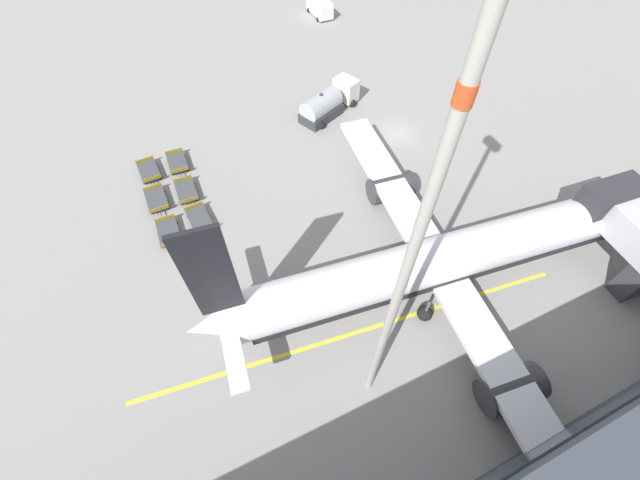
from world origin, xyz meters
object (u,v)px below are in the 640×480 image
object	(u,v)px
fuel_tanker_primary	(327,104)
baggage_dolly_row_near_col_c	(169,232)
baggage_dolly_row_mid_a_col_a	(177,162)
service_van	(320,7)
baggage_dolly_row_near_col_a	(149,171)
airplane	(451,258)
baggage_dolly_row_mid_a_col_c	(200,219)
baggage_dolly_row_mid_a_col_b	(186,191)
apron_light_mast	(416,242)
baggage_dolly_row_near_col_b	(157,200)

from	to	relation	value
fuel_tanker_primary	baggage_dolly_row_near_col_c	distance (m)	22.62
baggage_dolly_row_near_col_c	baggage_dolly_row_mid_a_col_a	distance (m)	9.02
service_van	baggage_dolly_row_near_col_a	xyz separation A→B (m)	(24.40, -29.93, -0.77)
airplane	baggage_dolly_row_near_col_c	size ratio (longest dim) A/B	10.49
airplane	service_van	world-z (taller)	airplane
baggage_dolly_row_near_col_a	airplane	bearing A→B (deg)	41.24
fuel_tanker_primary	baggage_dolly_row_mid_a_col_a	size ratio (longest dim) A/B	2.11
airplane	fuel_tanker_primary	size ratio (longest dim) A/B	4.98
airplane	service_van	bearing A→B (deg)	167.36
baggage_dolly_row_mid_a_col_c	baggage_dolly_row_mid_a_col_b	bearing A→B (deg)	-176.16
baggage_dolly_row_near_col_c	baggage_dolly_row_mid_a_col_a	size ratio (longest dim) A/B	1.00
airplane	baggage_dolly_row_mid_a_col_c	distance (m)	21.75
baggage_dolly_row_near_col_a	apron_light_mast	world-z (taller)	apron_light_mast
baggage_dolly_row_near_col_c	baggage_dolly_row_mid_a_col_c	world-z (taller)	same
baggage_dolly_row_near_col_c	baggage_dolly_row_mid_a_col_a	xyz separation A→B (m)	(-8.61, 2.69, 0.00)
baggage_dolly_row_near_col_a	baggage_dolly_row_mid_a_col_c	xyz separation A→B (m)	(8.22, 3.00, 0.00)
service_van	baggage_dolly_row_mid_a_col_a	world-z (taller)	service_van
baggage_dolly_row_near_col_a	baggage_dolly_row_near_col_b	world-z (taller)	same
baggage_dolly_row_mid_a_col_c	apron_light_mast	size ratio (longest dim) A/B	0.14
airplane	service_van	xyz separation A→B (m)	(-46.62, 10.46, -1.62)
fuel_tanker_primary	service_van	xyz separation A→B (m)	(-22.80, 9.59, -0.08)
fuel_tanker_primary	baggage_dolly_row_near_col_a	xyz separation A→B (m)	(1.60, -20.35, -0.85)
baggage_dolly_row_near_col_b	baggage_dolly_row_near_col_c	world-z (taller)	same
fuel_tanker_primary	baggage_dolly_row_mid_a_col_c	world-z (taller)	fuel_tanker_primary
airplane	baggage_dolly_row_near_col_a	xyz separation A→B (m)	(-22.22, -19.48, -2.39)
baggage_dolly_row_mid_a_col_a	baggage_dolly_row_mid_a_col_c	bearing A→B (deg)	1.13
airplane	baggage_dolly_row_near_col_c	world-z (taller)	airplane
baggage_dolly_row_mid_a_col_b	baggage_dolly_row_mid_a_col_a	bearing A→B (deg)	178.68
baggage_dolly_row_mid_a_col_c	service_van	bearing A→B (deg)	140.46
fuel_tanker_primary	baggage_dolly_row_mid_a_col_a	world-z (taller)	fuel_tanker_primary
baggage_dolly_row_mid_a_col_c	baggage_dolly_row_near_col_a	bearing A→B (deg)	-159.95
service_van	baggage_dolly_row_near_col_b	xyz separation A→B (m)	(28.60, -30.00, -0.77)
fuel_tanker_primary	baggage_dolly_row_near_col_b	size ratio (longest dim) A/B	2.11
airplane	service_van	size ratio (longest dim) A/B	7.81
baggage_dolly_row_near_col_c	apron_light_mast	size ratio (longest dim) A/B	0.14
baggage_dolly_row_near_col_a	baggage_dolly_row_mid_a_col_b	size ratio (longest dim) A/B	1.01
service_van	baggage_dolly_row_near_col_a	size ratio (longest dim) A/B	1.33
airplane	baggage_dolly_row_mid_a_col_b	distance (m)	24.65
baggage_dolly_row_near_col_a	baggage_dolly_row_mid_a_col_a	size ratio (longest dim) A/B	1.01
service_van	baggage_dolly_row_mid_a_col_a	xyz separation A→B (m)	(24.33, -27.10, -0.77)
baggage_dolly_row_near_col_b	fuel_tanker_primary	bearing A→B (deg)	105.86
airplane	baggage_dolly_row_mid_a_col_c	bearing A→B (deg)	-130.35
baggage_dolly_row_mid_a_col_a	baggage_dolly_row_mid_a_col_c	distance (m)	8.30
baggage_dolly_row_near_col_a	baggage_dolly_row_near_col_c	bearing A→B (deg)	1.00
airplane	baggage_dolly_row_mid_a_col_a	size ratio (longest dim) A/B	10.48
baggage_dolly_row_near_col_c	airplane	bearing A→B (deg)	54.71
fuel_tanker_primary	baggage_dolly_row_near_col_a	bearing A→B (deg)	-85.49
airplane	baggage_dolly_row_mid_a_col_b	size ratio (longest dim) A/B	10.48
baggage_dolly_row_mid_a_col_b	baggage_dolly_row_near_col_a	bearing A→B (deg)	-147.41
baggage_dolly_row_near_col_b	baggage_dolly_row_near_col_c	size ratio (longest dim) A/B	1.00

